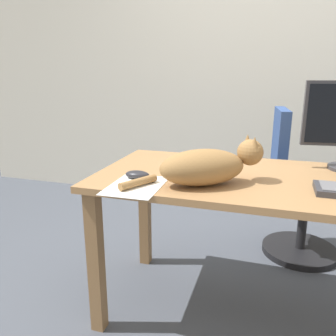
# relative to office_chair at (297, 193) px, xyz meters

# --- Properties ---
(ground_plane) EXTENTS (8.00, 8.00, 0.00)m
(ground_plane) POSITION_rel_office_chair_xyz_m (-0.19, -0.71, -0.42)
(ground_plane) COLOR #474C56
(back_wall) EXTENTS (6.00, 0.04, 2.60)m
(back_wall) POSITION_rel_office_chair_xyz_m (-0.19, 0.86, 0.88)
(back_wall) COLOR beige
(back_wall) RESTS_ON ground_plane
(desk) EXTENTS (1.54, 0.73, 0.72)m
(desk) POSITION_rel_office_chair_xyz_m (-0.19, -0.71, 0.20)
(desk) COLOR #9E7247
(desk) RESTS_ON ground_plane
(office_chair) EXTENTS (0.48, 0.48, 0.96)m
(office_chair) POSITION_rel_office_chair_xyz_m (0.00, 0.00, 0.00)
(office_chair) COLOR black
(office_chair) RESTS_ON ground_plane
(cat) EXTENTS (0.53, 0.36, 0.20)m
(cat) POSITION_rel_office_chair_xyz_m (-0.43, -0.88, 0.38)
(cat) COLOR olive
(cat) RESTS_ON desk
(computer_mouse) EXTENTS (0.11, 0.06, 0.04)m
(computer_mouse) POSITION_rel_office_chair_xyz_m (-0.74, -0.89, 0.32)
(computer_mouse) COLOR #232328
(computer_mouse) RESTS_ON desk
(paper_sheet) EXTENTS (0.22, 0.30, 0.00)m
(paper_sheet) POSITION_rel_office_chair_xyz_m (-0.70, -0.99, 0.30)
(paper_sheet) COLOR white
(paper_sheet) RESTS_ON desk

